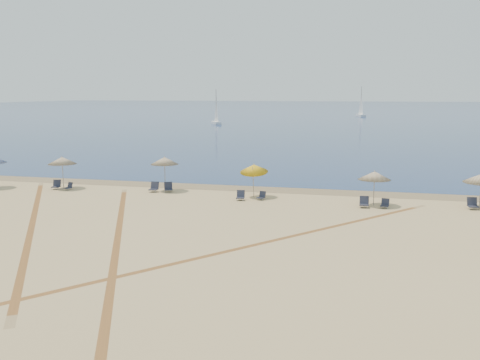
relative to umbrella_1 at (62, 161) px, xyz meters
The scene contains 19 objects.
ground 25.18m from the umbrella_1, 55.22° to the right, with size 160.00×160.00×0.00m, color tan.
ocean 204.91m from the umbrella_1, 86.00° to the left, with size 500.00×500.00×0.00m, color #0C2151.
wet_sand 14.87m from the umbrella_1, 13.34° to the left, with size 500.00×500.00×0.00m, color olive.
umbrella_1 is the anchor object (origin of this frame).
umbrella_2 8.13m from the umbrella_1, ahead, with size 2.11×2.11×2.63m.
umbrella_3 15.15m from the umbrella_1, ahead, with size 1.99×2.06×2.55m.
umbrella_4 23.48m from the umbrella_1, ahead, with size 2.15×2.15×2.33m.
chair_1 1.94m from the umbrella_1, 128.88° to the right, with size 0.72×0.80×0.70m.
chair_2 2.14m from the umbrella_1, 34.34° to the right, with size 0.66×0.71×0.59m.
chair_3 7.68m from the umbrella_1, ahead, with size 0.64×0.75×0.74m.
chair_4 8.70m from the umbrella_1, ahead, with size 0.84×0.89×0.73m.
chair_5 14.68m from the umbrella_1, ahead, with size 0.63×0.72×0.67m.
chair_6 16.04m from the umbrella_1, ahead, with size 0.66×0.71×0.59m.
chair_7 23.01m from the umbrella_1, ahead, with size 0.60×0.70×0.72m.
chair_8 24.31m from the umbrella_1, ahead, with size 0.60×0.67×0.61m.
chair_9 29.69m from the umbrella_1, ahead, with size 0.69×0.78×0.74m.
sailboat_0 85.91m from the umbrella_1, 98.29° to the left, with size 3.75×5.41×8.04m.
sailboat_1 134.75m from the umbrella_1, 81.68° to the left, with size 3.25×6.27×9.06m.
tire_tracks 16.31m from the umbrella_1, 46.43° to the right, with size 52.88×40.81×0.00m.
Camera 1 is at (8.93, -16.41, 7.41)m, focal length 40.52 mm.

